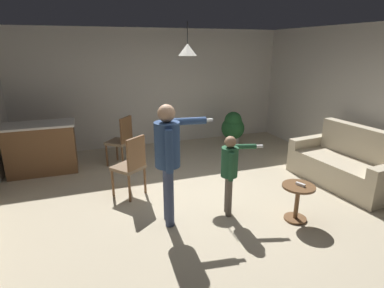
% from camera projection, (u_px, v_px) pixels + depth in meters
% --- Properties ---
extents(ground, '(7.68, 7.68, 0.00)m').
position_uv_depth(ground, '(203.00, 200.00, 4.86)').
color(ground, beige).
extents(wall_back, '(6.40, 0.10, 2.70)m').
position_uv_depth(wall_back, '(154.00, 88.00, 7.32)').
color(wall_back, beige).
rests_on(wall_back, ground).
extents(wall_right, '(0.10, 6.40, 2.70)m').
position_uv_depth(wall_right, '(372.00, 103.00, 5.46)').
color(wall_right, beige).
rests_on(wall_right, ground).
extents(couch_floral, '(1.02, 1.88, 1.00)m').
position_uv_depth(couch_floral, '(345.00, 165.00, 5.37)').
color(couch_floral, beige).
rests_on(couch_floral, ground).
extents(kitchen_counter, '(1.26, 0.66, 0.95)m').
position_uv_depth(kitchen_counter, '(42.00, 148.00, 5.80)').
color(kitchen_counter, brown).
rests_on(kitchen_counter, ground).
extents(side_table_by_couch, '(0.44, 0.44, 0.52)m').
position_uv_depth(side_table_by_couch, '(297.00, 198.00, 4.21)').
color(side_table_by_couch, brown).
rests_on(side_table_by_couch, ground).
extents(person_adult, '(0.83, 0.47, 1.63)m').
position_uv_depth(person_adult, '(168.00, 152.00, 3.95)').
color(person_adult, '#384260').
rests_on(person_adult, ground).
extents(person_child, '(0.63, 0.33, 1.16)m').
position_uv_depth(person_child, '(230.00, 167.00, 4.25)').
color(person_child, '#60564C').
rests_on(person_child, ground).
extents(dining_chair_by_counter, '(0.59, 0.59, 1.00)m').
position_uv_depth(dining_chair_by_counter, '(122.00, 139.00, 6.13)').
color(dining_chair_by_counter, brown).
rests_on(dining_chair_by_counter, ground).
extents(dining_chair_near_wall, '(0.59, 0.59, 1.00)m').
position_uv_depth(dining_chair_near_wall, '(131.00, 164.00, 4.83)').
color(dining_chair_near_wall, brown).
rests_on(dining_chair_near_wall, ground).
extents(potted_plant_corner, '(0.54, 0.54, 0.84)m').
position_uv_depth(potted_plant_corner, '(233.00, 127.00, 7.34)').
color(potted_plant_corner, '#B7B2AD').
rests_on(potted_plant_corner, ground).
extents(spare_remote_on_table, '(0.08, 0.13, 0.04)m').
position_uv_depth(spare_remote_on_table, '(300.00, 184.00, 4.14)').
color(spare_remote_on_table, white).
rests_on(spare_remote_on_table, side_table_by_couch).
extents(ceiling_light_pendant, '(0.32, 0.32, 0.55)m').
position_uv_depth(ceiling_light_pendant, '(188.00, 50.00, 5.25)').
color(ceiling_light_pendant, silver).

